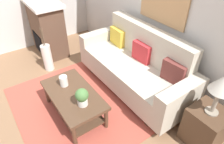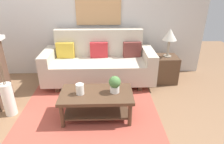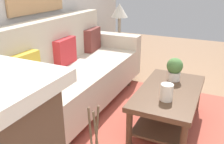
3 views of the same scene
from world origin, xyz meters
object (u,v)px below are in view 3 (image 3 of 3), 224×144
object	(u,v)px
coffee_table	(168,100)
side_table	(119,54)
throw_pillow_maroon	(92,39)
potted_plant_tabletop	(175,68)
table_lamp	(119,12)
couch	(74,72)
throw_pillow_mustard	(24,69)
throw_pillow_crimson	(65,51)
tabletop_vase	(167,92)

from	to	relation	value
coffee_table	side_table	distance (m)	1.84
throw_pillow_maroon	side_table	size ratio (longest dim) A/B	0.64
throw_pillow_maroon	potted_plant_tabletop	world-z (taller)	throw_pillow_maroon
potted_plant_tabletop	table_lamp	xyz separation A→B (m)	(1.13, 1.17, 0.42)
couch	coffee_table	bearing A→B (deg)	-90.44
throw_pillow_mustard	coffee_table	world-z (taller)	throw_pillow_mustard
throw_pillow_crimson	coffee_table	bearing A→B (deg)	-90.39
tabletop_vase	coffee_table	bearing A→B (deg)	5.12
table_lamp	throw_pillow_crimson	bearing A→B (deg)	175.23
couch	side_table	world-z (taller)	couch
potted_plant_tabletop	throw_pillow_mustard	bearing A→B (deg)	126.62
couch	tabletop_vase	world-z (taller)	couch
throw_pillow_maroon	side_table	xyz separation A→B (m)	(0.72, -0.12, -0.40)
side_table	coffee_table	bearing A→B (deg)	-139.98
side_table	table_lamp	xyz separation A→B (m)	(0.00, 0.00, 0.71)
throw_pillow_mustard	coffee_table	size ratio (longest dim) A/B	0.33
tabletop_vase	potted_plant_tabletop	world-z (taller)	potted_plant_tabletop
throw_pillow_crimson	table_lamp	world-z (taller)	table_lamp
throw_pillow_mustard	throw_pillow_crimson	bearing A→B (deg)	0.00
potted_plant_tabletop	throw_pillow_crimson	bearing A→B (deg)	101.86
potted_plant_tabletop	side_table	world-z (taller)	potted_plant_tabletop
coffee_table	tabletop_vase	bearing A→B (deg)	-174.88
throw_pillow_crimson	tabletop_vase	distance (m)	1.36
coffee_table	couch	bearing A→B (deg)	89.56
throw_pillow_maroon	coffee_table	bearing A→B (deg)	-118.07
throw_pillow_mustard	potted_plant_tabletop	size ratio (longest dim) A/B	1.37
throw_pillow_mustard	throw_pillow_maroon	distance (m)	1.37
throw_pillow_maroon	table_lamp	world-z (taller)	table_lamp
couch	throw_pillow_mustard	distance (m)	0.74
couch	tabletop_vase	xyz separation A→B (m)	(-0.25, -1.20, 0.08)
throw_pillow_mustard	tabletop_vase	distance (m)	1.40
tabletop_vase	potted_plant_tabletop	bearing A→B (deg)	4.18
couch	throw_pillow_maroon	bearing A→B (deg)	10.42
throw_pillow_crimson	tabletop_vase	world-z (taller)	throw_pillow_crimson
throw_pillow_mustard	coffee_table	bearing A→B (deg)	-62.54
throw_pillow_crimson	tabletop_vase	size ratio (longest dim) A/B	2.21
throw_pillow_maroon	table_lamp	distance (m)	0.79
couch	table_lamp	bearing A→B (deg)	0.37
tabletop_vase	side_table	bearing A→B (deg)	36.16
throw_pillow_maroon	potted_plant_tabletop	size ratio (longest dim) A/B	1.37
potted_plant_tabletop	table_lamp	bearing A→B (deg)	45.90
coffee_table	potted_plant_tabletop	distance (m)	0.38
throw_pillow_maroon	tabletop_vase	world-z (taller)	throw_pillow_maroon
coffee_table	potted_plant_tabletop	size ratio (longest dim) A/B	4.20
tabletop_vase	potted_plant_tabletop	distance (m)	0.52
couch	side_table	bearing A→B (deg)	0.37
throw_pillow_crimson	table_lamp	size ratio (longest dim) A/B	0.63
throw_pillow_maroon	tabletop_vase	bearing A→B (deg)	-125.21
couch	side_table	xyz separation A→B (m)	(1.40, 0.01, -0.15)
throw_pillow_maroon	throw_pillow_mustard	bearing A→B (deg)	180.00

